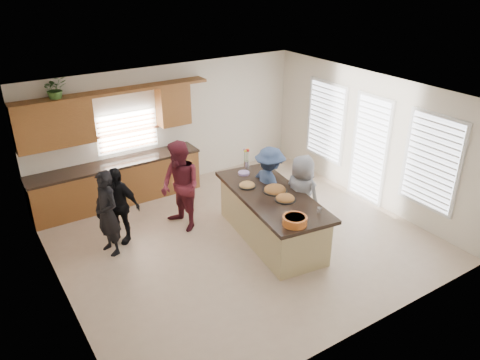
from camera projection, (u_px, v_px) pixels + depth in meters
floor at (241, 239)px, 8.98m from camera, size 6.50×6.50×0.00m
room_shell at (241, 146)px, 8.17m from camera, size 6.52×6.02×2.81m
back_cabinetry at (113, 164)px, 9.95m from camera, size 4.08×0.66×2.46m
right_wall_glazing at (372, 143)px, 9.88m from camera, size 0.06×4.00×2.25m
island at (271, 217)px, 8.82m from camera, size 1.50×2.83×0.95m
platter_front at (285, 199)px, 8.37m from camera, size 0.38×0.38×0.15m
platter_mid at (275, 190)px, 8.69m from camera, size 0.45×0.45×0.18m
platter_back at (247, 185)px, 8.86m from camera, size 0.33×0.33×0.13m
salad_bowl at (295, 220)px, 7.59m from camera, size 0.41×0.41×0.14m
clear_cup at (319, 210)px, 7.95m from camera, size 0.08×0.08×0.10m
plate_stack at (244, 173)px, 9.38m from camera, size 0.23×0.23×0.04m
flower_vase at (246, 158)px, 9.55m from camera, size 0.14×0.14×0.43m
potted_plant at (55, 89)px, 8.83m from camera, size 0.48×0.43×0.48m
woman_left_back at (107, 213)px, 8.25m from camera, size 0.52×0.66×1.60m
woman_left_mid at (181, 187)px, 8.99m from camera, size 0.81×0.97×1.80m
woman_left_front at (118, 205)px, 8.62m from camera, size 0.86×0.90×1.50m
woman_right_back at (270, 186)px, 9.20m from camera, size 0.62×1.06×1.62m
woman_right_front at (301, 195)px, 8.87m from camera, size 0.70×0.89×1.61m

